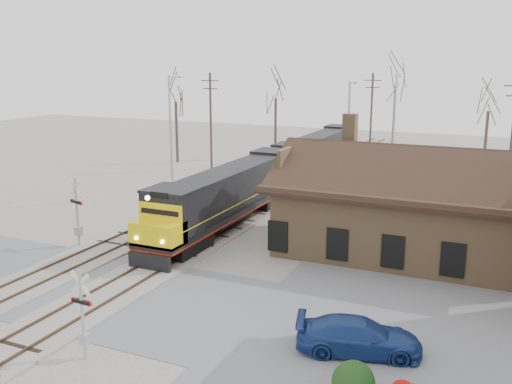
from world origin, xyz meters
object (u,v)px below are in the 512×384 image
depot (407,213)px  locomotive_lead (224,197)px  locomotive_trailing (314,155)px  parked_car (359,336)px

depot → locomotive_lead: (-11.99, -0.08, -0.23)m
depot → locomotive_trailing: size_ratio=0.82×
locomotive_trailing → depot: bearing=-57.5°
depot → locomotive_trailing: depot is taller
locomotive_lead → locomotive_trailing: bearing=90.0°
locomotive_trailing → parked_car: size_ratio=3.87×
depot → parked_car: (0.46, -12.82, -1.71)m
parked_car → locomotive_trailing: bearing=6.1°
depot → parked_car: 12.94m
locomotive_trailing → parked_car: bearing=-68.5°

